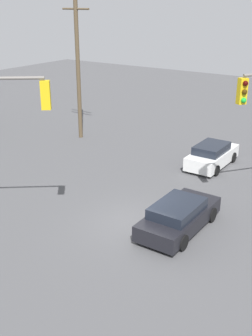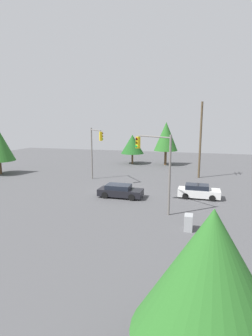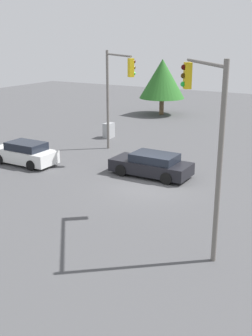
% 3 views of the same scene
% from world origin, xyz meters
% --- Properties ---
extents(ground_plane, '(80.00, 80.00, 0.00)m').
position_xyz_m(ground_plane, '(0.00, 0.00, 0.00)').
color(ground_plane, '#4C4C4F').
extents(sedan_dark, '(1.99, 4.49, 1.30)m').
position_xyz_m(sedan_dark, '(-1.65, -0.64, 0.64)').
color(sedan_dark, black).
rests_on(sedan_dark, ground_plane).
extents(sedan_white, '(1.84, 4.13, 1.38)m').
position_xyz_m(sedan_white, '(0.23, -8.36, 0.67)').
color(sedan_white, silver).
rests_on(sedan_white, ground_plane).
extents(utility_pole_tall, '(2.20, 0.28, 10.23)m').
position_xyz_m(utility_pole_tall, '(10.27, -8.31, 5.41)').
color(utility_pole_tall, brown).
rests_on(utility_pole_tall, ground_plane).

